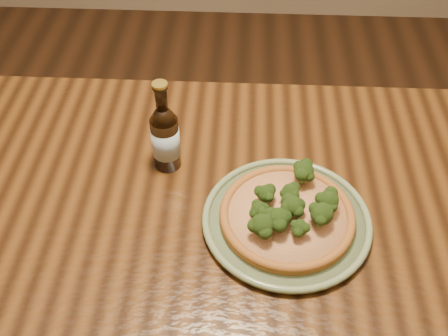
{
  "coord_description": "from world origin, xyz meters",
  "views": [
    {
      "loc": [
        0.09,
        -0.53,
        1.55
      ],
      "look_at": [
        0.05,
        0.18,
        0.82
      ],
      "focal_mm": 42.0,
      "sensor_mm": 36.0,
      "label": 1
    }
  ],
  "objects_px": {
    "table": "(198,250)",
    "beer_bottle": "(165,137)",
    "plate": "(286,220)",
    "pizza": "(288,214)"
  },
  "relations": [
    {
      "from": "table",
      "to": "plate",
      "type": "bearing_deg",
      "value": 1.39
    },
    {
      "from": "table",
      "to": "beer_bottle",
      "type": "relative_size",
      "value": 7.54
    },
    {
      "from": "table",
      "to": "pizza",
      "type": "xyz_separation_m",
      "value": [
        0.18,
        0.0,
        0.12
      ]
    },
    {
      "from": "table",
      "to": "beer_bottle",
      "type": "height_order",
      "value": "beer_bottle"
    },
    {
      "from": "table",
      "to": "plate",
      "type": "height_order",
      "value": "plate"
    },
    {
      "from": "table",
      "to": "pizza",
      "type": "bearing_deg",
      "value": 1.14
    },
    {
      "from": "beer_bottle",
      "to": "pizza",
      "type": "bearing_deg",
      "value": -14.95
    },
    {
      "from": "plate",
      "to": "pizza",
      "type": "xyz_separation_m",
      "value": [
        0.0,
        -0.0,
        0.02
      ]
    },
    {
      "from": "table",
      "to": "beer_bottle",
      "type": "xyz_separation_m",
      "value": [
        -0.07,
        0.15,
        0.17
      ]
    },
    {
      "from": "table",
      "to": "plate",
      "type": "distance_m",
      "value": 0.2
    }
  ]
}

